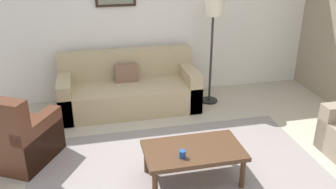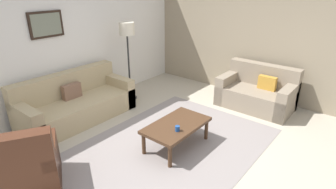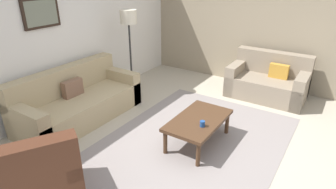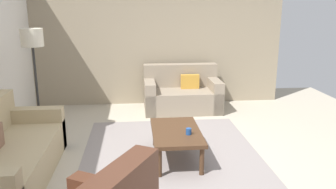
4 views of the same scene
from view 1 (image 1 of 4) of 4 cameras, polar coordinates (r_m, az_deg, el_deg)
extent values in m
plane|color=#B2A893|center=(4.39, 1.97, -12.73)|extent=(8.00, 8.00, 0.00)
cube|color=silver|center=(6.20, -4.15, 12.40)|extent=(6.00, 0.12, 2.80)
cube|color=gray|center=(4.39, 1.97, -12.68)|extent=(3.47, 2.46, 0.01)
cube|color=tan|center=(5.93, -5.96, -0.27)|extent=(2.16, 0.93, 0.42)
cube|color=tan|center=(6.16, -6.47, 2.95)|extent=(2.16, 0.24, 0.88)
cube|color=tan|center=(5.87, -15.50, -0.24)|extent=(0.20, 0.93, 0.62)
cube|color=tan|center=(6.07, 3.19, 1.43)|extent=(0.20, 0.93, 0.62)
cube|color=brown|center=(5.91, -6.41, 3.29)|extent=(0.36, 0.12, 0.28)
cube|color=#4C2819|center=(4.96, -22.05, -6.94)|extent=(1.09, 1.09, 0.44)
cube|color=#4C2819|center=(4.75, -19.12, -6.81)|extent=(0.53, 0.77, 0.60)
cylinder|color=#472D1C|center=(3.97, -2.01, -13.94)|extent=(0.06, 0.06, 0.36)
cylinder|color=#472D1C|center=(4.23, 11.43, -11.85)|extent=(0.06, 0.06, 0.36)
cylinder|color=#472D1C|center=(4.39, -3.35, -9.89)|extent=(0.06, 0.06, 0.36)
cylinder|color=#472D1C|center=(4.62, 8.84, -8.28)|extent=(0.06, 0.06, 0.36)
cube|color=#472D1C|center=(4.16, 3.95, -8.61)|extent=(1.10, 0.64, 0.05)
cylinder|color=#1E478C|center=(3.97, 2.24, -9.17)|extent=(0.07, 0.07, 0.08)
cylinder|color=black|center=(6.26, 6.34, -0.91)|extent=(0.28, 0.28, 0.03)
cylinder|color=#262626|center=(6.00, 6.64, 5.27)|extent=(0.04, 0.04, 1.45)
cylinder|color=beige|center=(5.79, 7.04, 13.31)|extent=(0.32, 0.32, 0.26)
camera|label=2|loc=(2.22, -74.45, 4.07)|focal=29.02mm
camera|label=3|loc=(2.81, -64.56, 6.58)|focal=30.03mm
camera|label=4|loc=(5.09, -53.13, 7.86)|focal=36.83mm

